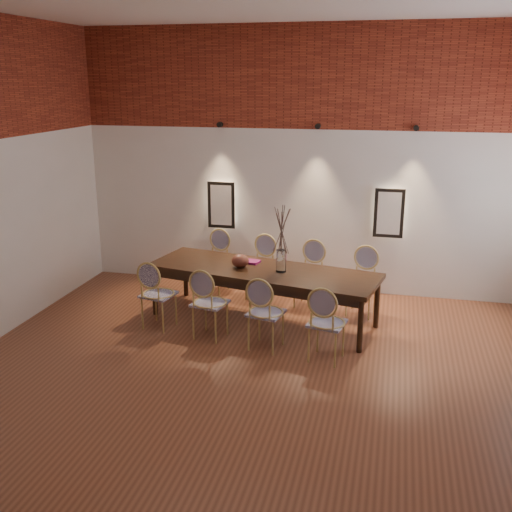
% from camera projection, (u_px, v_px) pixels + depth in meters
% --- Properties ---
extents(floor, '(7.00, 7.00, 0.02)m').
position_uv_depth(floor, '(249.00, 395.00, 6.37)').
color(floor, brown).
rests_on(floor, ground).
extents(wall_back, '(7.00, 0.10, 4.00)m').
position_uv_depth(wall_back, '(305.00, 162.00, 9.10)').
color(wall_back, silver).
rests_on(wall_back, ground).
extents(wall_front, '(7.00, 0.10, 4.00)m').
position_uv_depth(wall_front, '(42.00, 388.00, 2.48)').
color(wall_front, silver).
rests_on(wall_front, ground).
extents(brick_band_back, '(7.00, 0.02, 1.50)m').
position_uv_depth(brick_band_back, '(306.00, 77.00, 8.68)').
color(brick_band_back, maroon).
rests_on(brick_band_back, ground).
extents(brick_band_front, '(7.00, 0.02, 1.50)m').
position_uv_depth(brick_band_front, '(17.00, 73.00, 2.19)').
color(brick_band_front, maroon).
rests_on(brick_band_front, ground).
extents(niche_left, '(0.36, 0.06, 0.66)m').
position_uv_depth(niche_left, '(222.00, 205.00, 9.50)').
color(niche_left, '#FFEAC6').
rests_on(niche_left, wall_back).
extents(niche_right, '(0.36, 0.06, 0.66)m').
position_uv_depth(niche_right, '(389.00, 213.00, 8.92)').
color(niche_right, '#FFEAC6').
rests_on(niche_right, wall_back).
extents(spot_fixture_left, '(0.08, 0.10, 0.08)m').
position_uv_depth(spot_fixture_left, '(220.00, 125.00, 9.11)').
color(spot_fixture_left, black).
rests_on(spot_fixture_left, wall_back).
extents(spot_fixture_mid, '(0.08, 0.10, 0.08)m').
position_uv_depth(spot_fixture_mid, '(318.00, 126.00, 8.78)').
color(spot_fixture_mid, black).
rests_on(spot_fixture_mid, wall_back).
extents(spot_fixture_right, '(0.08, 0.10, 0.08)m').
position_uv_depth(spot_fixture_right, '(416.00, 128.00, 8.47)').
color(spot_fixture_right, black).
rests_on(spot_fixture_right, wall_back).
extents(dining_table, '(3.26, 1.59, 0.75)m').
position_uv_depth(dining_table, '(263.00, 295.00, 8.20)').
color(dining_table, black).
rests_on(dining_table, floor).
extents(chair_near_a, '(0.52, 0.52, 0.94)m').
position_uv_depth(chair_near_a, '(158.00, 294.00, 7.96)').
color(chair_near_a, tan).
rests_on(chair_near_a, floor).
extents(chair_near_b, '(0.52, 0.52, 0.94)m').
position_uv_depth(chair_near_b, '(210.00, 303.00, 7.65)').
color(chair_near_b, tan).
rests_on(chair_near_b, floor).
extents(chair_near_c, '(0.52, 0.52, 0.94)m').
position_uv_depth(chair_near_c, '(266.00, 313.00, 7.34)').
color(chair_near_c, tan).
rests_on(chair_near_c, floor).
extents(chair_near_d, '(0.52, 0.52, 0.94)m').
position_uv_depth(chair_near_d, '(327.00, 323.00, 7.03)').
color(chair_near_d, tan).
rests_on(chair_near_d, floor).
extents(chair_far_a, '(0.52, 0.52, 0.94)m').
position_uv_depth(chair_far_a, '(214.00, 262.00, 9.33)').
color(chair_far_a, tan).
rests_on(chair_far_a, floor).
extents(chair_far_b, '(0.52, 0.52, 0.94)m').
position_uv_depth(chair_far_b, '(260.00, 269.00, 9.02)').
color(chair_far_b, tan).
rests_on(chair_far_b, floor).
extents(chair_far_c, '(0.52, 0.52, 0.94)m').
position_uv_depth(chair_far_c, '(309.00, 276.00, 8.70)').
color(chair_far_c, tan).
rests_on(chair_far_c, floor).
extents(chair_far_d, '(0.52, 0.52, 0.94)m').
position_uv_depth(chair_far_d, '(362.00, 283.00, 8.39)').
color(chair_far_d, tan).
rests_on(chair_far_d, floor).
extents(vase, '(0.14, 0.14, 0.30)m').
position_uv_depth(vase, '(281.00, 261.00, 7.95)').
color(vase, silver).
rests_on(vase, dining_table).
extents(dried_branches, '(0.50, 0.50, 0.70)m').
position_uv_depth(dried_branches, '(282.00, 228.00, 7.82)').
color(dried_branches, '#4A372F').
rests_on(dried_branches, vase).
extents(bowl, '(0.24, 0.24, 0.18)m').
position_uv_depth(bowl, '(240.00, 261.00, 8.15)').
color(bowl, '#59281D').
rests_on(bowl, dining_table).
extents(book, '(0.29, 0.23, 0.03)m').
position_uv_depth(book, '(250.00, 262.00, 8.38)').
color(book, '#7C1555').
rests_on(book, dining_table).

